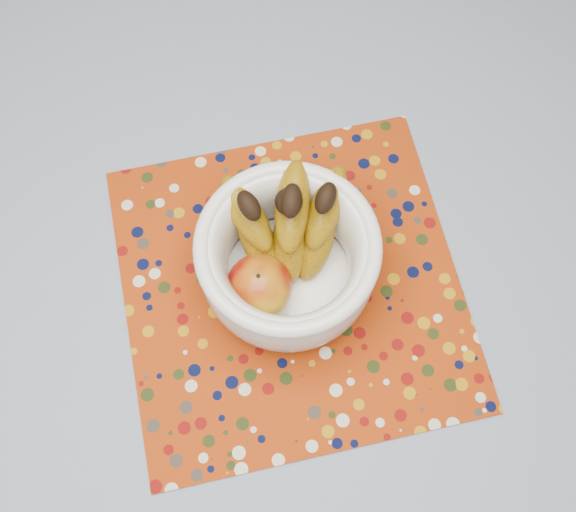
# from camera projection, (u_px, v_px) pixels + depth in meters

# --- Properties ---
(table) EXTENTS (1.20, 1.20, 0.75)m
(table) POSITION_uv_depth(u_px,v_px,m) (234.00, 320.00, 0.98)
(table) COLOR brown
(table) RESTS_ON ground
(tablecloth) EXTENTS (1.32, 1.32, 0.01)m
(tablecloth) POSITION_uv_depth(u_px,v_px,m) (229.00, 304.00, 0.90)
(tablecloth) COLOR slate
(tablecloth) RESTS_ON table
(placemat) EXTENTS (0.55, 0.55, 0.00)m
(placemat) POSITION_uv_depth(u_px,v_px,m) (291.00, 286.00, 0.90)
(placemat) COLOR #952D08
(placemat) RESTS_ON tablecloth
(fruit_bowl) EXTENTS (0.24, 0.24, 0.18)m
(fruit_bowl) POSITION_uv_depth(u_px,v_px,m) (286.00, 251.00, 0.83)
(fruit_bowl) COLOR white
(fruit_bowl) RESTS_ON placemat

